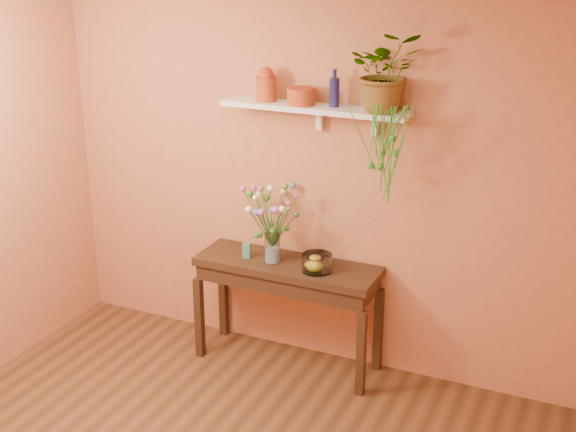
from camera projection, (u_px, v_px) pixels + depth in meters
room at (157, 296)px, 3.74m from camera, size 4.04×4.04×2.70m
sideboard at (287, 277)px, 5.52m from camera, size 1.33×0.43×0.81m
wall_shelf at (316, 109)px, 5.13m from camera, size 1.30×0.24×0.19m
terracotta_jug at (266, 85)px, 5.22m from camera, size 0.15×0.15×0.23m
terracotta_pot at (301, 96)px, 5.12m from camera, size 0.23×0.23×0.11m
blue_bottle at (334, 92)px, 5.05m from camera, size 0.08×0.08×0.25m
spider_plant at (386, 72)px, 4.86m from camera, size 0.58×0.55×0.51m
plant_fronds at (385, 149)px, 4.87m from camera, size 0.43×0.35×0.67m
glass_vase at (273, 249)px, 5.46m from camera, size 0.11×0.11×0.23m
bouquet at (271, 208)px, 5.36m from camera, size 0.41×0.50×0.48m
glass_bowl at (317, 263)px, 5.32m from camera, size 0.21×0.21×0.12m
lemon at (315, 264)px, 5.33m from camera, size 0.08×0.08×0.08m
carton at (246, 251)px, 5.54m from camera, size 0.06×0.06×0.11m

